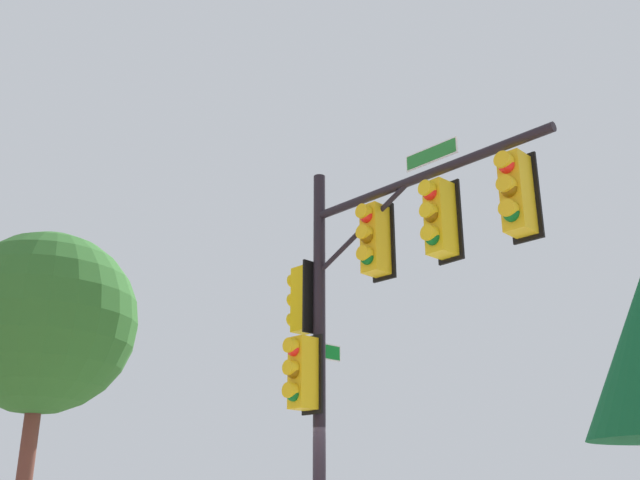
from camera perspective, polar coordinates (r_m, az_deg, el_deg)
name	(u,v)px	position (r m, az deg, el deg)	size (l,w,h in m)	color
signal_pole_assembly	(369,288)	(10.89, 3.94, -3.80)	(5.01, 1.35, 6.74)	black
tree_mid	(45,323)	(14.60, -21.02, -6.15)	(3.44, 3.44, 6.34)	brown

